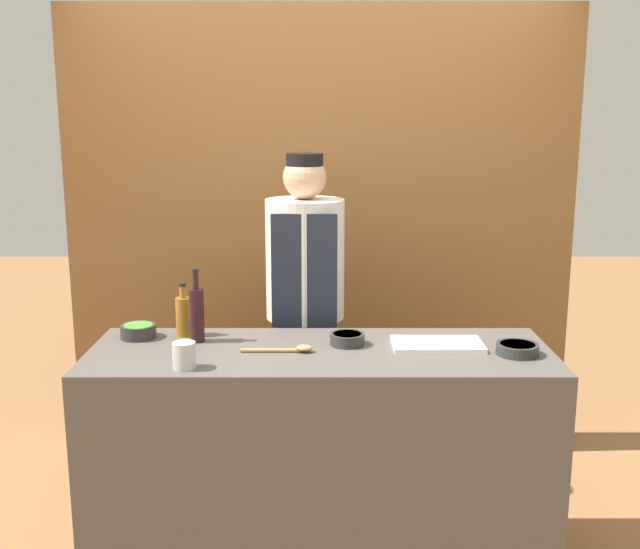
# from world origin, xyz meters

# --- Properties ---
(cabinet_wall) EXTENTS (2.67, 0.18, 2.40)m
(cabinet_wall) POSITION_xyz_m (0.00, 1.15, 1.20)
(cabinet_wall) COLOR brown
(cabinet_wall) RESTS_ON ground_plane
(counter) EXTENTS (1.84, 0.63, 0.93)m
(counter) POSITION_xyz_m (0.00, 0.00, 0.47)
(counter) COLOR #514C47
(counter) RESTS_ON ground_plane
(sauce_bowl_white) EXTENTS (0.14, 0.14, 0.05)m
(sauce_bowl_white) POSITION_xyz_m (0.11, 0.07, 0.96)
(sauce_bowl_white) COLOR #2D2D2D
(sauce_bowl_white) RESTS_ON counter
(sauce_bowl_green) EXTENTS (0.15, 0.15, 0.06)m
(sauce_bowl_green) POSITION_xyz_m (-0.76, 0.17, 0.97)
(sauce_bowl_green) COLOR #2D2D2D
(sauce_bowl_green) RESTS_ON counter
(sauce_bowl_yellow) EXTENTS (0.16, 0.16, 0.04)m
(sauce_bowl_yellow) POSITION_xyz_m (0.77, -0.05, 0.96)
(sauce_bowl_yellow) COLOR #2D2D2D
(sauce_bowl_yellow) RESTS_ON counter
(cutting_board) EXTENTS (0.36, 0.20, 0.02)m
(cutting_board) POSITION_xyz_m (0.47, 0.04, 0.94)
(cutting_board) COLOR white
(cutting_board) RESTS_ON counter
(bottle_amber) EXTENTS (0.07, 0.07, 0.23)m
(bottle_amber) POSITION_xyz_m (-0.57, 0.20, 1.02)
(bottle_amber) COLOR #9E661E
(bottle_amber) RESTS_ON counter
(bottle_wine) EXTENTS (0.06, 0.06, 0.31)m
(bottle_wine) POSITION_xyz_m (-0.50, 0.12, 1.05)
(bottle_wine) COLOR black
(bottle_wine) RESTS_ON counter
(cup_steel) EXTENTS (0.09, 0.09, 0.10)m
(cup_steel) POSITION_xyz_m (-0.50, -0.22, 0.98)
(cup_steel) COLOR #B7B7BC
(cup_steel) RESTS_ON counter
(wooden_spoon) EXTENTS (0.28, 0.05, 0.03)m
(wooden_spoon) POSITION_xyz_m (-0.12, -0.03, 0.95)
(wooden_spoon) COLOR #B2844C
(wooden_spoon) RESTS_ON counter
(chef_center) EXTENTS (0.37, 0.37, 1.68)m
(chef_center) POSITION_xyz_m (-0.07, 0.58, 0.91)
(chef_center) COLOR #28282D
(chef_center) RESTS_ON ground_plane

